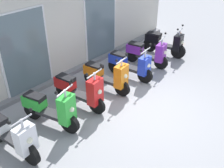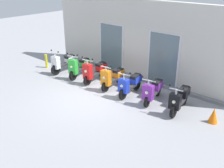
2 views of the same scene
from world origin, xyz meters
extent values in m
plane|color=#939399|center=(0.00, 0.00, 0.00)|extent=(40.00, 40.00, 0.00)
cube|color=beige|center=(0.00, 3.05, 1.75)|extent=(9.99, 0.30, 3.50)
cube|color=slate|center=(0.00, 2.80, 0.06)|extent=(9.99, 0.20, 0.12)
cube|color=silver|center=(-1.44, 2.88, 1.15)|extent=(1.45, 0.04, 2.30)
cube|color=slate|center=(-1.44, 2.86, 1.15)|extent=(1.33, 0.02, 2.22)
cube|color=silver|center=(1.44, 2.88, 1.15)|extent=(1.45, 0.04, 2.30)
cube|color=slate|center=(1.44, 2.86, 1.15)|extent=(1.33, 0.02, 2.22)
cylinder|color=black|center=(-3.00, 0.65, 0.26)|extent=(0.15, 0.52, 0.51)
cube|color=#2D2D30|center=(-3.04, 1.20, 0.36)|extent=(0.32, 0.70, 0.09)
cube|color=white|center=(-3.00, 0.69, 0.61)|extent=(0.40, 0.27, 0.58)
sphere|color=#F2EFCC|center=(-2.99, 0.56, 0.65)|extent=(0.12, 0.12, 0.12)
cylinder|color=silver|center=(-3.00, 0.69, 0.98)|extent=(0.06, 0.06, 0.21)
cylinder|color=silver|center=(-3.00, 0.69, 1.06)|extent=(0.46, 0.08, 0.04)
sphere|color=black|center=(-2.77, 0.71, 1.16)|extent=(0.07, 0.07, 0.07)
sphere|color=black|center=(-3.23, 0.67, 1.16)|extent=(0.07, 0.07, 0.07)
cylinder|color=black|center=(-1.88, 0.76, 0.23)|extent=(0.22, 0.48, 0.47)
cylinder|color=black|center=(-2.13, 1.81, 0.23)|extent=(0.22, 0.48, 0.47)
cube|color=#2D2D30|center=(-2.00, 1.28, 0.33)|extent=(0.41, 0.71, 0.09)
cube|color=green|center=(-1.89, 0.80, 0.62)|extent=(0.43, 0.32, 0.66)
sphere|color=#F2EFCC|center=(-1.86, 0.67, 0.66)|extent=(0.12, 0.12, 0.12)
cube|color=green|center=(-2.11, 1.71, 0.53)|extent=(0.41, 0.58, 0.28)
cube|color=black|center=(-2.10, 1.67, 0.67)|extent=(0.36, 0.53, 0.11)
cylinder|color=silver|center=(-1.89, 0.80, 1.03)|extent=(0.06, 0.06, 0.19)
cylinder|color=silver|center=(-1.89, 0.80, 1.11)|extent=(0.53, 0.16, 0.04)
sphere|color=black|center=(-1.63, 0.86, 1.21)|extent=(0.07, 0.07, 0.07)
sphere|color=black|center=(-2.15, 0.74, 1.21)|extent=(0.07, 0.07, 0.07)
cylinder|color=black|center=(-0.97, 0.79, 0.23)|extent=(0.14, 0.47, 0.47)
cylinder|color=black|center=(-1.11, 1.90, 0.23)|extent=(0.14, 0.47, 0.47)
cube|color=#2D2D30|center=(-1.04, 1.34, 0.33)|extent=(0.34, 0.72, 0.09)
cube|color=red|center=(-0.98, 0.83, 0.62)|extent=(0.41, 0.28, 0.66)
sphere|color=#F2EFCC|center=(-0.96, 0.70, 0.66)|extent=(0.12, 0.12, 0.12)
cube|color=red|center=(-1.09, 1.80, 0.55)|extent=(0.36, 0.55, 0.28)
cube|color=black|center=(-1.09, 1.76, 0.69)|extent=(0.32, 0.51, 0.11)
cylinder|color=silver|center=(-0.98, 0.83, 1.04)|extent=(0.06, 0.06, 0.20)
cylinder|color=silver|center=(-0.98, 0.83, 1.12)|extent=(0.55, 0.10, 0.04)
sphere|color=black|center=(-0.71, 0.86, 1.22)|extent=(0.07, 0.07, 0.07)
sphere|color=black|center=(-1.25, 0.80, 1.22)|extent=(0.07, 0.07, 0.07)
cylinder|color=black|center=(0.06, 0.82, 0.23)|extent=(0.15, 0.46, 0.45)
cylinder|color=black|center=(-0.07, 1.89, 0.23)|extent=(0.15, 0.46, 0.45)
cube|color=#2D2D30|center=(-0.01, 1.35, 0.33)|extent=(0.34, 0.69, 0.09)
cube|color=orange|center=(0.05, 0.86, 0.60)|extent=(0.41, 0.28, 0.62)
sphere|color=#F2EFCC|center=(0.07, 0.73, 0.64)|extent=(0.12, 0.12, 0.12)
cube|color=orange|center=(-0.06, 1.79, 0.50)|extent=(0.36, 0.55, 0.28)
cube|color=black|center=(-0.05, 1.75, 0.64)|extent=(0.31, 0.51, 0.11)
cylinder|color=silver|center=(0.05, 0.86, 0.98)|extent=(0.06, 0.06, 0.19)
cylinder|color=silver|center=(0.05, 0.86, 1.05)|extent=(0.47, 0.09, 0.04)
sphere|color=black|center=(0.29, 0.89, 1.15)|extent=(0.07, 0.07, 0.07)
sphere|color=black|center=(-0.18, 0.83, 1.15)|extent=(0.07, 0.07, 0.07)
cylinder|color=black|center=(1.03, 0.75, 0.23)|extent=(0.15, 0.47, 0.46)
cylinder|color=black|center=(0.92, 1.80, 0.23)|extent=(0.15, 0.47, 0.46)
cube|color=#2D2D30|center=(0.98, 1.28, 0.33)|extent=(0.33, 0.68, 0.09)
cube|color=#1E38C6|center=(1.03, 0.79, 0.56)|extent=(0.40, 0.28, 0.53)
sphere|color=#F2EFCC|center=(1.04, 0.66, 0.60)|extent=(0.12, 0.12, 0.12)
cube|color=#1E38C6|center=(0.93, 1.71, 0.52)|extent=(0.36, 0.55, 0.28)
cube|color=black|center=(0.93, 1.67, 0.66)|extent=(0.31, 0.51, 0.11)
cylinder|color=silver|center=(1.03, 0.79, 0.92)|extent=(0.06, 0.06, 0.24)
cylinder|color=silver|center=(1.03, 0.79, 1.02)|extent=(0.54, 0.10, 0.04)
sphere|color=black|center=(1.30, 0.82, 1.12)|extent=(0.07, 0.07, 0.07)
sphere|color=black|center=(0.76, 0.76, 1.12)|extent=(0.07, 0.07, 0.07)
cylinder|color=black|center=(2.08, 0.85, 0.22)|extent=(0.16, 0.46, 0.45)
cylinder|color=black|center=(1.89, 1.89, 0.22)|extent=(0.16, 0.46, 0.45)
cube|color=#2D2D30|center=(1.99, 1.37, 0.32)|extent=(0.38, 0.69, 0.09)
cube|color=purple|center=(2.08, 0.89, 0.57)|extent=(0.42, 0.31, 0.56)
sphere|color=#F2EFCC|center=(2.10, 0.77, 0.61)|extent=(0.12, 0.12, 0.12)
cube|color=purple|center=(1.91, 1.79, 0.51)|extent=(0.39, 0.57, 0.28)
cube|color=black|center=(1.92, 1.75, 0.65)|extent=(0.34, 0.52, 0.11)
cylinder|color=silver|center=(2.08, 0.89, 0.94)|extent=(0.06, 0.06, 0.22)
cylinder|color=silver|center=(2.08, 0.89, 1.03)|extent=(0.50, 0.13, 0.04)
sphere|color=black|center=(2.32, 0.94, 1.13)|extent=(0.07, 0.07, 0.07)
sphere|color=black|center=(1.83, 0.85, 1.13)|extent=(0.07, 0.07, 0.07)
cylinder|color=black|center=(3.17, 0.84, 0.25)|extent=(0.18, 0.51, 0.50)
cylinder|color=black|center=(3.01, 1.91, 0.25)|extent=(0.18, 0.51, 0.50)
cube|color=#2D2D30|center=(3.09, 1.37, 0.35)|extent=(0.36, 0.70, 0.09)
cube|color=black|center=(3.16, 0.88, 0.58)|extent=(0.41, 0.29, 0.53)
sphere|color=#F2EFCC|center=(3.18, 0.75, 0.62)|extent=(0.12, 0.12, 0.12)
cube|color=black|center=(3.02, 1.81, 0.55)|extent=(0.37, 0.56, 0.28)
cube|color=black|center=(3.03, 1.77, 0.69)|extent=(0.33, 0.51, 0.11)
cylinder|color=silver|center=(3.16, 0.88, 0.93)|extent=(0.06, 0.06, 0.21)
cylinder|color=silver|center=(3.16, 0.88, 1.01)|extent=(0.46, 0.10, 0.04)
sphere|color=black|center=(3.39, 0.92, 1.11)|extent=(0.07, 0.07, 0.07)
sphere|color=black|center=(2.93, 0.85, 1.11)|extent=(0.07, 0.07, 0.07)
cone|color=orange|center=(4.31, 1.39, 0.26)|extent=(0.32, 0.32, 0.52)
camera|label=1|loc=(-4.75, -2.99, 4.10)|focal=42.67mm
camera|label=2|loc=(6.71, -6.34, 4.60)|focal=42.01mm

